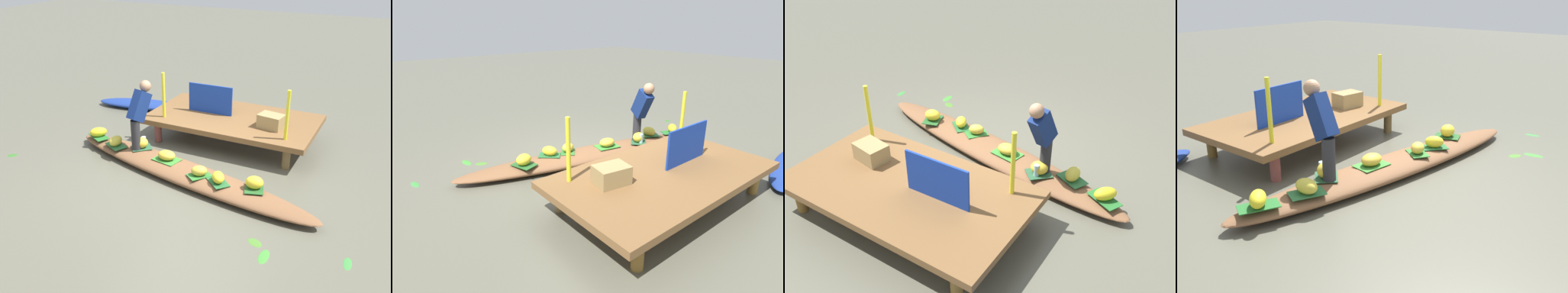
# 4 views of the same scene
# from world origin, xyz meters

# --- Properties ---
(canal_water) EXTENTS (40.00, 40.00, 0.00)m
(canal_water) POSITION_xyz_m (0.00, 0.00, 0.00)
(canal_water) COLOR #585748
(canal_water) RESTS_ON ground
(dock_platform) EXTENTS (3.20, 1.80, 0.48)m
(dock_platform) POSITION_xyz_m (0.15, 1.82, 0.42)
(dock_platform) COLOR brown
(dock_platform) RESTS_ON ground
(vendor_boat) EXTENTS (4.93, 1.67, 0.21)m
(vendor_boat) POSITION_xyz_m (0.00, 0.00, 0.11)
(vendor_boat) COLOR brown
(vendor_boat) RESTS_ON ground
(leaf_mat_0) EXTENTS (0.44, 0.43, 0.01)m
(leaf_mat_0) POSITION_xyz_m (0.74, -0.22, 0.22)
(leaf_mat_0) COLOR #24602F
(leaf_mat_0) RESTS_ON vendor_boat
(banana_bunch_0) EXTENTS (0.30, 0.33, 0.17)m
(banana_bunch_0) POSITION_xyz_m (0.74, -0.22, 0.30)
(banana_bunch_0) COLOR yellow
(banana_bunch_0) RESTS_ON vendor_boat
(leaf_mat_1) EXTENTS (0.50, 0.41, 0.01)m
(leaf_mat_1) POSITION_xyz_m (-2.00, 0.36, 0.22)
(leaf_mat_1) COLOR #236528
(leaf_mat_1) RESTS_ON vendor_boat
(banana_bunch_1) EXTENTS (0.35, 0.35, 0.18)m
(banana_bunch_1) POSITION_xyz_m (-2.00, 0.36, 0.31)
(banana_bunch_1) COLOR yellow
(banana_bunch_1) RESTS_ON vendor_boat
(leaf_mat_2) EXTENTS (0.48, 0.38, 0.01)m
(leaf_mat_2) POSITION_xyz_m (-0.35, 0.10, 0.22)
(leaf_mat_2) COLOR #37812F
(leaf_mat_2) RESTS_ON vendor_boat
(banana_bunch_2) EXTENTS (0.32, 0.25, 0.16)m
(banana_bunch_2) POSITION_xyz_m (-0.35, 0.10, 0.30)
(banana_bunch_2) COLOR gold
(banana_bunch_2) RESTS_ON vendor_boat
(leaf_mat_3) EXTENTS (0.48, 0.41, 0.01)m
(leaf_mat_3) POSITION_xyz_m (-1.46, 0.18, 0.22)
(leaf_mat_3) COLOR #2B6737
(leaf_mat_3) RESTS_ON vendor_boat
(banana_bunch_3) EXTENTS (0.20, 0.30, 0.18)m
(banana_bunch_3) POSITION_xyz_m (-1.46, 0.18, 0.31)
(banana_bunch_3) COLOR gold
(banana_bunch_3) RESTS_ON vendor_boat
(leaf_mat_4) EXTENTS (0.45, 0.44, 0.01)m
(leaf_mat_4) POSITION_xyz_m (-1.00, 0.31, 0.22)
(leaf_mat_4) COLOR #275435
(leaf_mat_4) RESTS_ON vendor_boat
(banana_bunch_4) EXTENTS (0.30, 0.28, 0.19)m
(banana_bunch_4) POSITION_xyz_m (-1.00, 0.31, 0.31)
(banana_bunch_4) COLOR gold
(banana_bunch_4) RESTS_ON vendor_boat
(leaf_mat_5) EXTENTS (0.38, 0.44, 0.01)m
(leaf_mat_5) POSITION_xyz_m (1.29, -0.14, 0.22)
(leaf_mat_5) COLOR #235724
(leaf_mat_5) RESTS_ON vendor_boat
(banana_bunch_5) EXTENTS (0.31, 0.26, 0.19)m
(banana_bunch_5) POSITION_xyz_m (1.29, -0.14, 0.31)
(banana_bunch_5) COLOR yellow
(banana_bunch_5) RESTS_ON vendor_boat
(leaf_mat_6) EXTENTS (0.41, 0.43, 0.01)m
(leaf_mat_6) POSITION_xyz_m (0.38, -0.16, 0.22)
(leaf_mat_6) COLOR #2E702B
(leaf_mat_6) RESTS_ON vendor_boat
(banana_bunch_6) EXTENTS (0.30, 0.27, 0.16)m
(banana_bunch_6) POSITION_xyz_m (0.38, -0.16, 0.30)
(banana_bunch_6) COLOR gold
(banana_bunch_6) RESTS_ON vendor_boat
(vendor_person) EXTENTS (0.28, 0.53, 1.20)m
(vendor_person) POSITION_xyz_m (-1.02, 0.33, 0.90)
(vendor_person) COLOR #28282D
(vendor_person) RESTS_ON vendor_boat
(water_bottle) EXTENTS (0.08, 0.08, 0.19)m
(water_bottle) POSITION_xyz_m (-0.99, 0.38, 0.31)
(water_bottle) COLOR #ACD3DA
(water_bottle) RESTS_ON vendor_boat
(market_banner) EXTENTS (0.91, 0.05, 0.57)m
(market_banner) POSITION_xyz_m (-0.35, 1.82, 0.77)
(market_banner) COLOR #14349C
(market_banner) RESTS_ON dock_platform
(railing_post_west) EXTENTS (0.06, 0.06, 0.88)m
(railing_post_west) POSITION_xyz_m (-1.05, 1.22, 0.92)
(railing_post_west) COLOR yellow
(railing_post_west) RESTS_ON dock_platform
(railing_post_east) EXTENTS (0.06, 0.06, 0.88)m
(railing_post_east) POSITION_xyz_m (1.35, 1.22, 0.92)
(railing_post_east) COLOR yellow
(railing_post_east) RESTS_ON dock_platform
(produce_crate) EXTENTS (0.49, 0.39, 0.25)m
(produce_crate) POSITION_xyz_m (0.96, 1.62, 0.61)
(produce_crate) COLOR #967D4E
(produce_crate) RESTS_ON dock_platform
(drifting_plant_0) EXTENTS (0.13, 0.26, 0.01)m
(drifting_plant_0) POSITION_xyz_m (2.81, -1.00, 0.00)
(drifting_plant_0) COLOR #378038
(drifting_plant_0) RESTS_ON ground
(drifting_plant_1) EXTENTS (0.14, 0.30, 0.01)m
(drifting_plant_1) POSITION_xyz_m (1.86, -1.33, 0.00)
(drifting_plant_1) COLOR #3C8530
(drifting_plant_1) RESTS_ON ground
(drifting_plant_2) EXTENTS (0.26, 0.22, 0.01)m
(drifting_plant_2) POSITION_xyz_m (1.66, -1.11, 0.00)
(drifting_plant_2) COLOR #45792A
(drifting_plant_2) RESTS_ON ground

